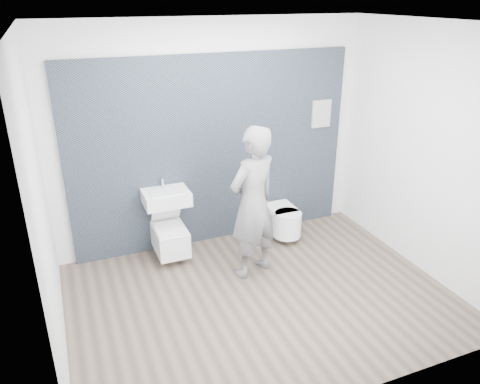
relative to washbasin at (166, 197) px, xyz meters
name	(u,v)px	position (x,y,z in m)	size (l,w,h in m)	color
ground	(261,297)	(0.69, -1.24, -0.79)	(4.00, 4.00, 0.00)	brown
room_shell	(264,143)	(0.69, -1.24, 0.95)	(4.00, 4.00, 4.00)	silver
tile_wall	(216,237)	(0.69, 0.23, -0.79)	(3.60, 0.06, 2.40)	black
washbasin	(166,197)	(0.00, 0.00, 0.00)	(0.54, 0.41, 0.41)	white
toilet_square	(170,238)	(0.00, -0.07, -0.51)	(0.37, 0.54, 0.67)	white
toilet_rounded	(283,220)	(1.53, -0.11, -0.54)	(0.37, 0.63, 0.34)	white
info_placard	(314,219)	(2.19, 0.19, -0.79)	(0.27, 0.03, 0.36)	silver
visitor	(253,203)	(0.80, -0.74, 0.09)	(0.65, 0.42, 1.77)	slate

